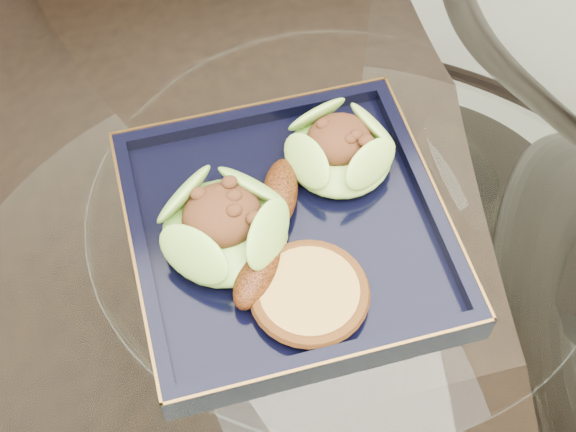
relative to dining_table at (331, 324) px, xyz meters
name	(u,v)px	position (x,y,z in m)	size (l,w,h in m)	color
dining_table	(331,324)	(0.00, 0.00, 0.00)	(1.13, 1.13, 0.77)	white
dining_chair	(223,104)	(0.01, 0.34, -0.01)	(0.56, 0.56, 1.06)	#311C10
navy_plate	(288,235)	(-0.04, 0.02, 0.17)	(0.27, 0.27, 0.02)	black
lettuce_wrap_left	(225,228)	(-0.09, 0.03, 0.20)	(0.11, 0.11, 0.04)	#6DA830
lettuce_wrap_right	(340,151)	(0.03, 0.07, 0.20)	(0.10, 0.10, 0.03)	#71A730
roasted_plantain	(269,231)	(-0.06, 0.02, 0.20)	(0.15, 0.03, 0.03)	#60280A
crumb_patty	(309,294)	(-0.05, -0.05, 0.19)	(0.09, 0.09, 0.02)	#C09240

